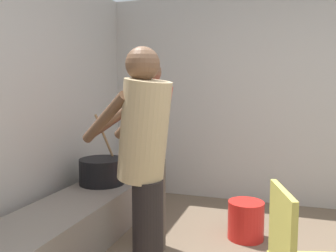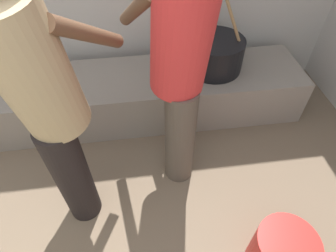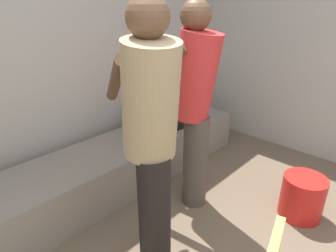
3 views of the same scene
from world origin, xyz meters
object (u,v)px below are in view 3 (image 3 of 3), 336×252
cook_in_red_shirt (194,98)px  cook_in_tan_shirt (151,131)px  bucket_red_plastic (302,197)px  cooking_pot_main (166,112)px

cook_in_red_shirt → cook_in_tan_shirt: cook_in_tan_shirt is taller
bucket_red_plastic → cook_in_red_shirt: bearing=120.8°
cooking_pot_main → bucket_red_plastic: cooking_pot_main is taller
cooking_pot_main → cook_in_tan_shirt: size_ratio=0.44×
cooking_pot_main → cook_in_tan_shirt: 1.42m
cook_in_red_shirt → cook_in_tan_shirt: (-0.64, -0.21, 0.01)m
cook_in_red_shirt → bucket_red_plastic: bearing=-59.2°
cook_in_red_shirt → cooking_pot_main: bearing=59.2°
cook_in_red_shirt → bucket_red_plastic: size_ratio=4.65×
cooking_pot_main → cook_in_red_shirt: cook_in_red_shirt is taller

